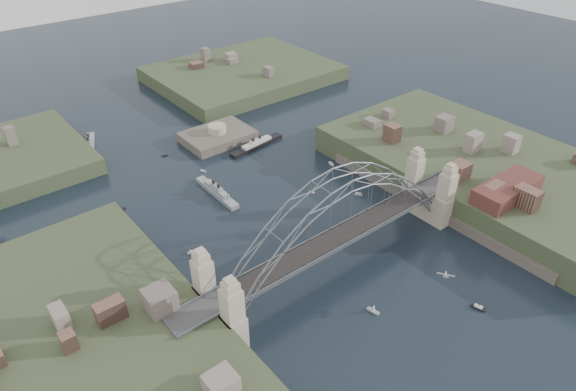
# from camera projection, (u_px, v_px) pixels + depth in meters

# --- Properties ---
(ground) EXTENTS (500.00, 500.00, 0.00)m
(ground) POSITION_uv_depth(u_px,v_px,m) (337.00, 265.00, 118.14)
(ground) COLOR black
(ground) RESTS_ON ground
(bridge) EXTENTS (84.00, 13.80, 24.60)m
(bridge) POSITION_uv_depth(u_px,v_px,m) (340.00, 222.00, 111.29)
(bridge) COLOR #434345
(bridge) RESTS_ON ground
(shore_east) EXTENTS (50.50, 90.00, 12.00)m
(shore_east) POSITION_uv_depth(u_px,v_px,m) (482.00, 176.00, 146.94)
(shore_east) COLOR #374328
(shore_east) RESTS_ON ground
(headland_ne) EXTENTS (70.00, 55.00, 9.50)m
(headland_ne) POSITION_uv_depth(u_px,v_px,m) (243.00, 78.00, 215.03)
(headland_ne) COLOR #374328
(headland_ne) RESTS_ON ground
(fort_island) EXTENTS (22.00, 16.00, 9.40)m
(fort_island) POSITION_uv_depth(u_px,v_px,m) (218.00, 141.00, 169.92)
(fort_island) COLOR #534A41
(fort_island) RESTS_ON ground
(wharf_shed) EXTENTS (20.00, 8.00, 4.00)m
(wharf_shed) POSITION_uv_depth(u_px,v_px,m) (507.00, 190.00, 126.46)
(wharf_shed) COLOR #592D26
(wharf_shed) RESTS_ON shore_east
(finger_pier) EXTENTS (4.00, 22.00, 1.40)m
(finger_pier) POSITION_uv_depth(u_px,v_px,m) (540.00, 255.00, 119.96)
(finger_pier) COLOR #434345
(finger_pier) RESTS_ON ground
(naval_cruiser_near) EXTENTS (2.82, 19.00, 5.69)m
(naval_cruiser_near) POSITION_uv_depth(u_px,v_px,m) (217.00, 192.00, 142.17)
(naval_cruiser_near) COLOR #8F9597
(naval_cruiser_near) RESTS_ON ground
(naval_cruiser_far) EXTENTS (8.93, 17.00, 5.88)m
(naval_cruiser_far) POSITION_uv_depth(u_px,v_px,m) (90.00, 145.00, 165.03)
(naval_cruiser_far) COLOR #8F9597
(naval_cruiser_far) RESTS_ON ground
(ocean_liner) EXTENTS (20.90, 5.32, 5.08)m
(ocean_liner) POSITION_uv_depth(u_px,v_px,m) (257.00, 145.00, 165.43)
(ocean_liner) COLOR black
(ocean_liner) RESTS_ON ground
(aeroplane) EXTENTS (2.21, 3.14, 0.52)m
(aeroplane) POSITION_uv_depth(u_px,v_px,m) (446.00, 275.00, 102.90)
(aeroplane) COLOR #A6A9AD
(small_boat_a) EXTENTS (2.92, 1.72, 1.43)m
(small_boat_a) POSITION_uv_depth(u_px,v_px,m) (193.00, 252.00, 121.55)
(small_boat_a) COLOR silver
(small_boat_a) RESTS_ON ground
(small_boat_b) EXTENTS (1.01, 1.80, 0.45)m
(small_boat_b) POSITION_uv_depth(u_px,v_px,m) (312.00, 192.00, 143.31)
(small_boat_b) COLOR silver
(small_boat_b) RESTS_ON ground
(small_boat_c) EXTENTS (1.45, 2.88, 2.38)m
(small_boat_c) POSITION_uv_depth(u_px,v_px,m) (373.00, 309.00, 105.65)
(small_boat_c) COLOR silver
(small_boat_c) RESTS_ON ground
(small_boat_d) EXTENTS (1.39, 2.47, 0.45)m
(small_boat_d) POSITION_uv_depth(u_px,v_px,m) (331.00, 164.00, 156.51)
(small_boat_d) COLOR silver
(small_boat_d) RESTS_ON ground
(small_boat_e) EXTENTS (3.24, 2.26, 0.45)m
(small_boat_e) POSITION_uv_depth(u_px,v_px,m) (121.00, 211.00, 135.93)
(small_boat_e) COLOR silver
(small_boat_e) RESTS_ON ground
(small_boat_f) EXTENTS (1.07, 1.90, 0.45)m
(small_boat_f) POSITION_uv_depth(u_px,v_px,m) (203.00, 171.00, 152.87)
(small_boat_f) COLOR silver
(small_boat_f) RESTS_ON ground
(small_boat_g) EXTENTS (1.72, 3.03, 1.43)m
(small_boat_g) POSITION_uv_depth(u_px,v_px,m) (478.00, 307.00, 106.71)
(small_boat_g) COLOR silver
(small_boat_g) RESTS_ON ground
(small_boat_h) EXTENTS (1.96, 1.19, 0.45)m
(small_boat_h) POSITION_uv_depth(u_px,v_px,m) (165.00, 156.00, 160.77)
(small_boat_h) COLOR silver
(small_boat_h) RESTS_ON ground
(small_boat_i) EXTENTS (1.82, 2.32, 1.43)m
(small_boat_i) POSITION_uv_depth(u_px,v_px,m) (358.00, 194.00, 142.23)
(small_boat_i) COLOR silver
(small_boat_i) RESTS_ON ground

